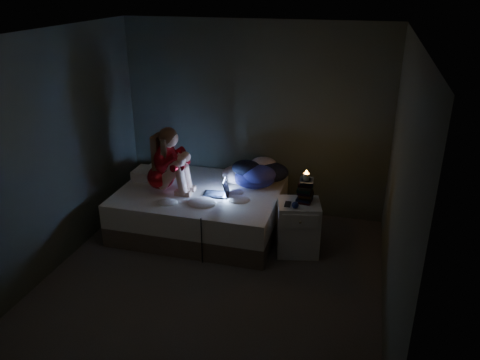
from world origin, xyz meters
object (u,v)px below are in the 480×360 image
at_px(laptop, 215,187).
at_px(bed, 201,209).
at_px(nightstand, 298,227).
at_px(phone, 287,203).
at_px(candle, 306,178).
at_px(woman, 160,159).

bearing_deg(laptop, bed, 149.47).
distance_m(bed, laptop, 0.47).
bearing_deg(bed, nightstand, -9.97).
bearing_deg(laptop, phone, -19.73).
relative_size(laptop, candle, 3.94).
height_order(nightstand, phone, phone).
xyz_separation_m(bed, woman, (-0.47, -0.13, 0.70)).
bearing_deg(woman, phone, -5.02).
relative_size(woman, nightstand, 1.31).
bearing_deg(candle, bed, 172.84).
bearing_deg(woman, candle, -0.90).
distance_m(bed, woman, 0.86).
xyz_separation_m(nightstand, phone, (-0.14, -0.06, 0.33)).
bearing_deg(nightstand, bed, 157.36).
height_order(woman, nightstand, woman).
bearing_deg(phone, nightstand, 31.84).
bearing_deg(candle, phone, -149.25).
xyz_separation_m(bed, candle, (1.37, -0.17, 0.66)).
bearing_deg(laptop, candle, -12.08).
distance_m(woman, laptop, 0.78).
bearing_deg(laptop, woman, 173.98).
distance_m(woman, candle, 1.84).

